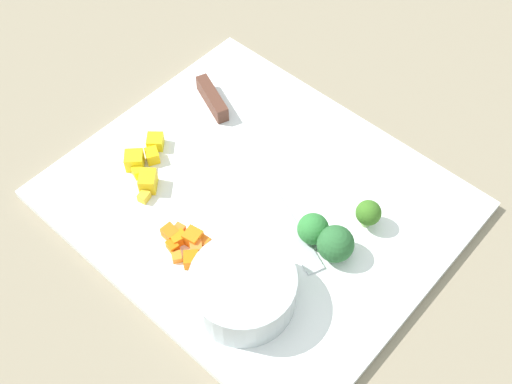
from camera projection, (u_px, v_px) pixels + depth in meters
name	position (u px, v px, depth m)	size (l,w,h in m)	color
ground_plane	(256.00, 203.00, 0.74)	(4.00, 4.00, 0.00)	gray
cutting_board	(256.00, 200.00, 0.73)	(0.44, 0.37, 0.01)	white
prep_bowl	(243.00, 289.00, 0.63)	(0.11, 0.11, 0.05)	#B3BCC0
chef_knife	(230.00, 130.00, 0.78)	(0.30, 0.14, 0.02)	silver
carrot_dice_0	(173.00, 246.00, 0.68)	(0.01, 0.01, 0.01)	orange
carrot_dice_1	(191.00, 260.00, 0.67)	(0.02, 0.02, 0.01)	orange
carrot_dice_2	(170.00, 233.00, 0.69)	(0.02, 0.01, 0.01)	orange
carrot_dice_3	(193.00, 237.00, 0.69)	(0.02, 0.02, 0.02)	orange
carrot_dice_4	(198.00, 249.00, 0.68)	(0.01, 0.01, 0.01)	orange
carrot_dice_5	(179.00, 230.00, 0.70)	(0.01, 0.01, 0.01)	orange
carrot_dice_6	(177.00, 257.00, 0.68)	(0.01, 0.01, 0.01)	orange
carrot_dice_7	(178.00, 238.00, 0.69)	(0.01, 0.02, 0.01)	orange
carrot_dice_8	(205.00, 242.00, 0.69)	(0.01, 0.01, 0.01)	orange
pepper_dice_0	(148.00, 181.00, 0.73)	(0.02, 0.02, 0.02)	yellow
pepper_dice_1	(134.00, 160.00, 0.75)	(0.02, 0.02, 0.02)	yellow
pepper_dice_2	(155.00, 142.00, 0.77)	(0.02, 0.02, 0.02)	yellow
pepper_dice_3	(152.00, 156.00, 0.76)	(0.02, 0.02, 0.02)	yellow
pepper_dice_4	(138.00, 172.00, 0.74)	(0.01, 0.01, 0.01)	yellow
pepper_dice_5	(144.00, 197.00, 0.72)	(0.01, 0.01, 0.01)	yellow
broccoli_floret_0	(334.00, 245.00, 0.67)	(0.04, 0.04, 0.04)	#91C366
broccoli_floret_1	(368.00, 213.00, 0.69)	(0.03, 0.03, 0.04)	#88B064
broccoli_floret_2	(313.00, 230.00, 0.68)	(0.04, 0.04, 0.04)	#80AD64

